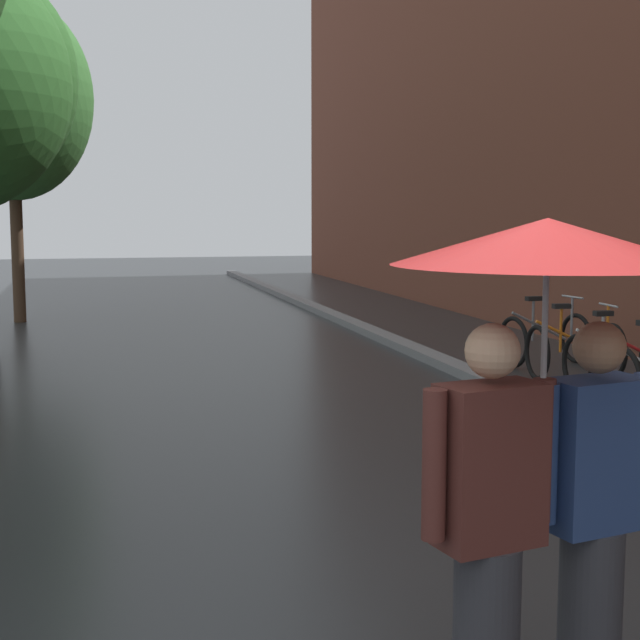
# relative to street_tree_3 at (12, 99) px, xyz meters

# --- Properties ---
(kerb_strip) EXTENTS (0.30, 36.00, 0.12)m
(kerb_strip) POSITION_rel_street_tree_3_xyz_m (5.96, -5.48, -4.13)
(kerb_strip) COLOR slate
(kerb_strip) RESTS_ON ground
(street_tree_3) EXTENTS (2.98, 2.98, 6.09)m
(street_tree_3) POSITION_rel_street_tree_3_xyz_m (0.00, 0.00, 0.00)
(street_tree_3) COLOR #473323
(street_tree_3) RESTS_ON ground
(parked_bicycle_4) EXTENTS (1.10, 0.73, 0.96)m
(parked_bicycle_4) POSITION_rel_street_tree_3_xyz_m (7.28, -8.90, -3.81)
(parked_bicycle_4) COLOR black
(parked_bicycle_4) RESTS_ON ground
(parked_bicycle_5) EXTENTS (1.12, 0.76, 0.96)m
(parked_bicycle_5) POSITION_rel_street_tree_3_xyz_m (7.21, -8.04, -3.81)
(parked_bicycle_5) COLOR black
(parked_bicycle_5) RESTS_ON ground
(parked_bicycle_6) EXTENTS (1.16, 0.83, 0.96)m
(parked_bicycle_6) POSITION_rel_street_tree_3_xyz_m (7.35, -7.00, -3.81)
(parked_bicycle_6) COLOR black
(parked_bicycle_6) RESTS_ON ground
(couple_under_umbrella) EXTENTS (1.21, 1.21, 2.08)m
(couple_under_umbrella) POSITION_rel_street_tree_3_xyz_m (3.01, -15.18, -2.76)
(couple_under_umbrella) COLOR #2D2D33
(couple_under_umbrella) RESTS_ON ground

